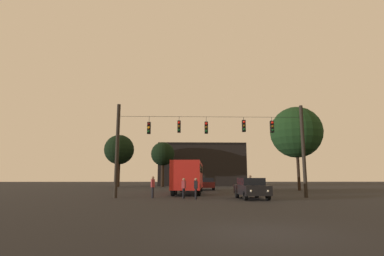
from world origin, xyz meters
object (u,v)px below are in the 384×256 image
pedestrian_crossing_center (250,184)px  pedestrian_crossing_right (184,187)px  city_bus (189,174)px  tree_behind_building (119,150)px  tree_right_far (296,132)px  tree_left_silhouette (163,154)px  pedestrian_crossing_left (196,187)px  pedestrian_near_bus (153,186)px  car_near_right (251,188)px  car_far_left (207,184)px

pedestrian_crossing_center → pedestrian_crossing_right: bearing=-151.6°
city_bus → tree_behind_building: tree_behind_building is taller
city_bus → tree_right_far: 15.95m
tree_left_silhouette → tree_right_far: bearing=-40.5°
pedestrian_crossing_right → pedestrian_crossing_left: bearing=-41.0°
tree_left_silhouette → tree_right_far: 23.33m
city_bus → pedestrian_near_bus: bearing=-112.8°
pedestrian_crossing_right → tree_behind_building: (-11.19, 29.36, 5.48)m
tree_behind_building → pedestrian_near_bus: bearing=-73.1°
pedestrian_crossing_center → tree_behind_building: (-16.95, 26.25, 5.32)m
pedestrian_crossing_center → tree_left_silhouette: size_ratio=0.23×
city_bus → pedestrian_crossing_right: (-0.53, -7.31, -1.02)m
pedestrian_near_bus → tree_left_silhouette: 28.87m
car_near_right → pedestrian_crossing_right: car_near_right is taller
car_far_left → tree_behind_building: 20.40m
city_bus → tree_left_silhouette: (-4.12, 21.56, 3.68)m
car_far_left → pedestrian_crossing_left: car_far_left is taller
city_bus → pedestrian_crossing_center: city_bus is taller
car_near_right → tree_right_far: 18.19m
city_bus → car_near_right: (4.45, -7.93, -1.07)m
tree_right_far → city_bus: bearing=-154.6°
pedestrian_crossing_right → tree_behind_building: bearing=110.9°
car_far_left → pedestrian_crossing_left: bearing=-97.3°
pedestrian_crossing_left → pedestrian_near_bus: (-3.26, 1.17, 0.08)m
car_far_left → pedestrian_crossing_right: 16.08m
pedestrian_near_bus → tree_right_far: bearing=39.0°
car_far_left → pedestrian_near_bus: pedestrian_near_bus is taller
pedestrian_crossing_right → tree_left_silhouette: bearing=97.1°
tree_left_silhouette → tree_right_far: size_ratio=0.74×
car_far_left → tree_right_far: (11.11, -2.03, 6.36)m
pedestrian_crossing_left → car_far_left: bearing=82.7°
pedestrian_crossing_left → pedestrian_crossing_right: bearing=139.0°
pedestrian_crossing_center → tree_right_far: tree_right_far is taller
pedestrian_crossing_right → tree_behind_building: 31.90m
car_near_right → tree_behind_building: (-16.18, 29.98, 5.53)m
pedestrian_crossing_left → tree_right_far: bearing=47.7°
city_bus → pedestrian_crossing_center: 6.77m
city_bus → pedestrian_crossing_left: (0.36, -8.08, -1.02)m
city_bus → car_near_right: city_bus is taller
city_bus → pedestrian_crossing_right: bearing=-94.1°
car_far_left → tree_behind_building: size_ratio=0.49×
car_far_left → tree_left_silhouette: size_ratio=0.58×
pedestrian_crossing_center → pedestrian_near_bus: bearing=-161.6°
car_near_right → tree_right_far: bearing=57.6°
car_far_left → pedestrian_crossing_center: 12.99m
pedestrian_near_bus → tree_behind_building: tree_behind_building is taller
tree_left_silhouette → tree_right_far: tree_right_far is taller
pedestrian_crossing_center → tree_left_silhouette: tree_left_silhouette is taller
pedestrian_near_bus → pedestrian_crossing_right: bearing=-9.6°
tree_behind_building → tree_left_silhouette: bearing=-3.7°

